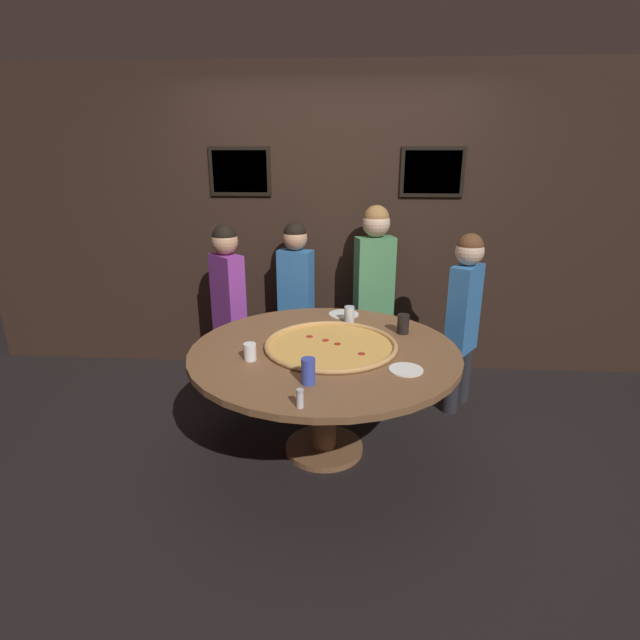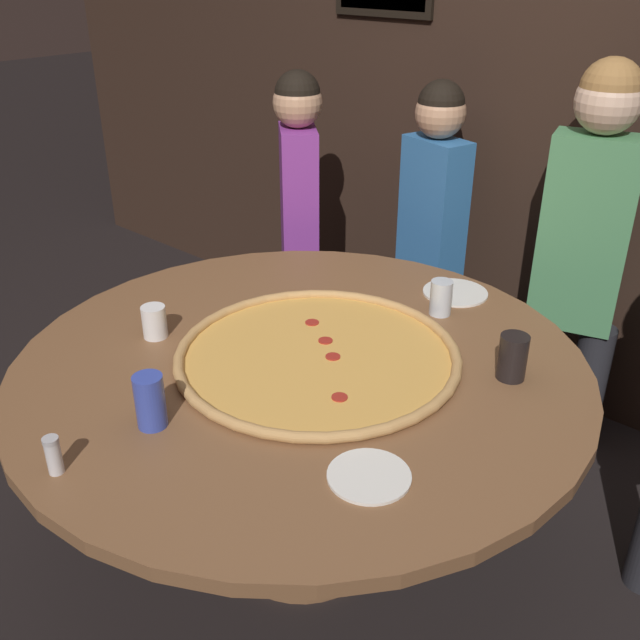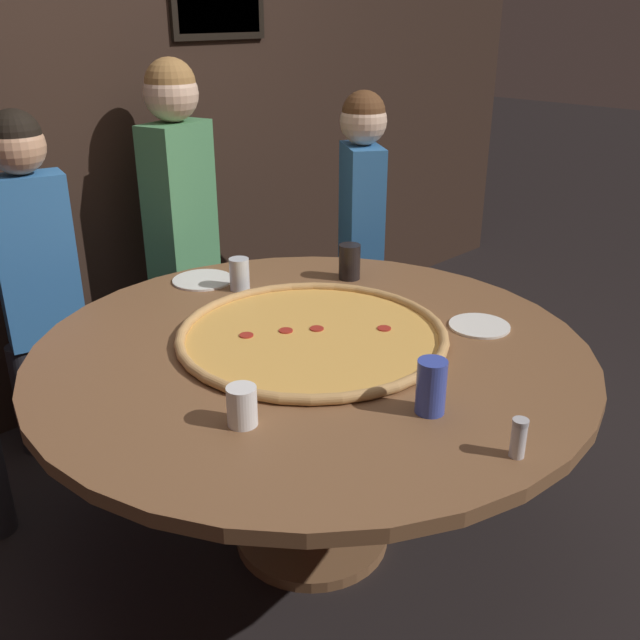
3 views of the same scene
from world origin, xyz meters
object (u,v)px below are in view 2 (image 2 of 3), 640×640
condiment_shaker (53,455)px  diner_far_left (583,243)px  dining_table (301,392)px  diner_side_right (299,210)px  drink_cup_near_right (441,298)px  drink_cup_far_left (513,357)px  drink_cup_by_shaker (150,401)px  drink_cup_near_left (154,322)px  white_plate_far_back (369,476)px  diner_far_right (432,222)px  white_plate_near_front (455,292)px  giant_pizza (318,355)px

condiment_shaker → diner_far_left: size_ratio=0.06×
dining_table → diner_side_right: diner_side_right is taller
drink_cup_near_right → drink_cup_far_left: bearing=-29.1°
dining_table → drink_cup_by_shaker: (-0.06, -0.49, 0.19)m
dining_table → drink_cup_near_right: (0.15, 0.52, 0.18)m
drink_cup_near_left → white_plate_far_back: bearing=-5.4°
diner_side_right → condiment_shaker: bearing=157.9°
drink_cup_far_left → drink_cup_near_left: (-0.95, -0.52, -0.01)m
drink_cup_near_left → drink_cup_by_shaker: bearing=-37.9°
drink_cup_far_left → diner_far_right: size_ratio=0.10×
drink_cup_far_left → condiment_shaker: drink_cup_far_left is taller
dining_table → drink_cup_near_left: drink_cup_near_left is taller
dining_table → condiment_shaker: (-0.07, -0.75, 0.17)m
drink_cup_near_left → condiment_shaker: size_ratio=1.07×
diner_side_right → diner_far_left: (1.18, 0.28, 0.07)m
white_plate_near_front → white_plate_far_back: 1.05m
drink_cup_by_shaker → dining_table: bearing=83.3°
dining_table → drink_cup_near_right: drink_cup_near_right is taller
drink_cup_near_left → diner_far_left: 1.57m
giant_pizza → white_plate_far_back: size_ratio=4.32×
drink_cup_by_shaker → drink_cup_near_right: size_ratio=1.23×
drink_cup_by_shaker → white_plate_far_back: 0.58m
white_plate_near_front → diner_side_right: diner_side_right is taller
white_plate_far_back → condiment_shaker: condiment_shaker is taller
dining_table → drink_cup_far_left: (0.52, 0.32, 0.19)m
diner_far_right → diner_far_left: bearing=-165.7°
giant_pizza → drink_cup_near_left: size_ratio=8.19×
drink_cup_near_left → white_plate_near_front: 1.04m
diner_side_right → giant_pizza: bearing=178.6°
drink_cup_by_shaker → diner_far_right: (-0.26, 1.66, -0.04)m
giant_pizza → diner_far_left: (0.31, 1.13, 0.10)m
diner_far_left → drink_cup_far_left: bearing=84.9°
drink_cup_by_shaker → diner_far_right: size_ratio=0.11×
drink_cup_by_shaker → diner_far_left: size_ratio=0.10×
diner_far_left → drink_cup_near_right: bearing=56.4°
white_plate_near_front → diner_side_right: 0.96m
drink_cup_far_left → diner_side_right: (-1.35, 0.57, -0.02)m
drink_cup_by_shaker → diner_side_right: diner_side_right is taller
giant_pizza → drink_cup_far_left: (0.48, 0.28, 0.05)m
drink_cup_near_left → white_plate_near_front: size_ratio=0.46×
condiment_shaker → diner_far_left: diner_far_left is taller
diner_far_right → drink_cup_by_shaker: bearing=113.8°
diner_far_right → white_plate_near_front: bearing=146.0°
dining_table → drink_cup_near_left: size_ratio=16.41×
white_plate_near_front → diner_far_right: size_ratio=0.17×
white_plate_near_front → diner_side_right: (-0.93, 0.20, 0.04)m
dining_table → drink_cup_far_left: bearing=31.7°
diner_side_right → drink_cup_near_left: bearing=153.2°
diner_side_right → diner_far_left: 1.21m
dining_table → condiment_shaker: size_ratio=17.52×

